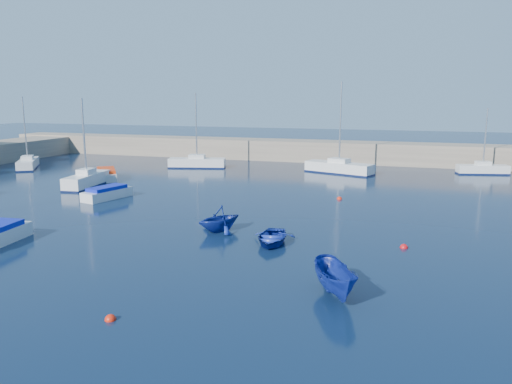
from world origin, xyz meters
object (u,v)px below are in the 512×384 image
(dinghy_center, at_px, (272,238))
(sailboat_3, at_px, (87,180))
(dinghy_right, at_px, (336,280))
(motorboat_1, at_px, (107,193))
(dinghy_left, at_px, (219,219))
(sailboat_5, at_px, (197,162))
(motorboat_2, at_px, (106,174))
(sailboat_4, at_px, (28,163))
(sailboat_7, at_px, (483,169))
(sailboat_6, at_px, (339,167))

(dinghy_center, bearing_deg, sailboat_3, 143.83)
(sailboat_3, xyz_separation_m, dinghy_right, (26.07, -18.83, 0.05))
(motorboat_1, relative_size, dinghy_left, 1.48)
(sailboat_5, xyz_separation_m, motorboat_2, (-5.41, -10.33, -0.12))
(sailboat_4, distance_m, dinghy_right, 48.38)
(motorboat_1, xyz_separation_m, dinghy_left, (12.50, -6.50, 0.31))
(dinghy_center, bearing_deg, dinghy_right, -60.70)
(motorboat_2, height_order, dinghy_left, dinghy_left)
(sailboat_3, xyz_separation_m, dinghy_center, (21.42, -12.33, -0.31))
(motorboat_1, distance_m, dinghy_left, 14.09)
(dinghy_right, bearing_deg, motorboat_2, 113.96)
(dinghy_center, bearing_deg, sailboat_4, 143.73)
(motorboat_2, height_order, dinghy_right, dinghy_right)
(sailboat_7, bearing_deg, motorboat_2, 99.34)
(sailboat_4, bearing_deg, dinghy_center, -64.52)
(dinghy_center, xyz_separation_m, dinghy_left, (-3.86, 1.58, 0.45))
(sailboat_3, bearing_deg, motorboat_2, 93.81)
(sailboat_5, xyz_separation_m, sailboat_6, (16.57, 0.78, 0.03))
(motorboat_2, xyz_separation_m, dinghy_left, (18.38, -15.04, 0.31))
(sailboat_5, xyz_separation_m, dinghy_right, (21.49, -33.46, 0.09))
(sailboat_4, xyz_separation_m, sailboat_6, (35.22, 7.23, 0.07))
(sailboat_4, height_order, motorboat_1, sailboat_4)
(sailboat_7, distance_m, dinghy_center, 35.04)
(sailboat_5, height_order, sailboat_7, sailboat_5)
(motorboat_1, bearing_deg, motorboat_2, 138.82)
(dinghy_left, bearing_deg, motorboat_1, -175.57)
(sailboat_6, bearing_deg, dinghy_center, -160.05)
(dinghy_center, bearing_deg, sailboat_5, 115.75)
(sailboat_6, distance_m, dinghy_center, 27.74)
(dinghy_center, distance_m, dinghy_left, 4.19)
(sailboat_6, xyz_separation_m, motorboat_2, (-21.98, -11.11, -0.15))
(dinghy_center, bearing_deg, sailboat_6, 84.29)
(sailboat_3, relative_size, dinghy_center, 2.36)
(sailboat_4, bearing_deg, sailboat_3, -64.67)
(sailboat_6, height_order, motorboat_1, sailboat_6)
(dinghy_center, height_order, dinghy_left, dinghy_left)
(sailboat_4, bearing_deg, motorboat_1, -67.53)
(motorboat_1, relative_size, motorboat_2, 0.86)
(sailboat_3, bearing_deg, motorboat_1, -47.18)
(sailboat_4, xyz_separation_m, dinghy_left, (31.63, -18.93, 0.22))
(sailboat_7, bearing_deg, dinghy_right, 152.33)
(sailboat_3, distance_m, sailboat_7, 40.99)
(sailboat_4, bearing_deg, motorboat_2, -50.84)
(sailboat_5, xyz_separation_m, dinghy_left, (12.98, -25.37, 0.18))
(sailboat_6, distance_m, motorboat_2, 24.63)
(sailboat_7, relative_size, dinghy_left, 2.32)
(motorboat_2, bearing_deg, sailboat_4, 127.34)
(motorboat_2, xyz_separation_m, dinghy_center, (22.24, -16.62, -0.14))
(sailboat_6, bearing_deg, sailboat_3, 145.48)
(sailboat_5, distance_m, motorboat_1, 18.88)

